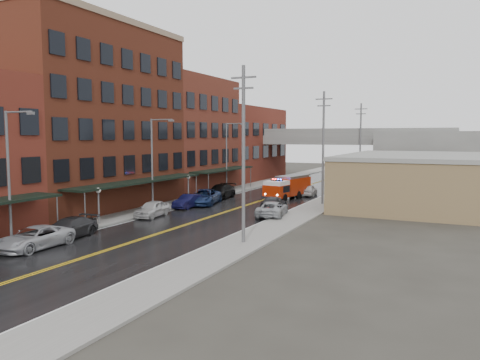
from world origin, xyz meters
The scene contains 32 objects.
road centered at (0.00, 30.00, 0.01)m, with size 11.00×160.00×0.02m, color black.
sidewalk_left centered at (-7.30, 30.00, 0.07)m, with size 3.00×160.00×0.15m, color slate.
sidewalk_right centered at (7.30, 30.00, 0.07)m, with size 3.00×160.00×0.15m, color slate.
curb_left centered at (-5.65, 30.00, 0.07)m, with size 0.30×160.00×0.15m, color gray.
curb_right centered at (5.65, 30.00, 0.07)m, with size 0.30×160.00×0.15m, color gray.
brick_building_b centered at (-13.30, 23.00, 9.00)m, with size 9.00×20.00×18.00m, color #4E2214.
brick_building_c centered at (-13.30, 40.50, 7.50)m, with size 9.00×15.00×15.00m, color maroon.
brick_building_far centered at (-13.30, 58.00, 6.00)m, with size 9.00×20.00×12.00m, color maroon.
tan_building centered at (16.00, 40.00, 2.50)m, with size 14.00×22.00×5.00m, color olive.
right_far_block centered at (18.00, 70.00, 4.00)m, with size 18.00×30.00×8.00m, color slate.
awning_1 centered at (-7.49, 23.00, 2.99)m, with size 2.60×18.00×3.09m.
awning_2 centered at (-7.49, 40.50, 2.99)m, with size 2.60×13.00×3.09m.
globe_lamp_1 centered at (-6.40, 16.00, 2.31)m, with size 0.44×0.44×3.12m.
globe_lamp_2 centered at (-6.40, 30.00, 2.31)m, with size 0.44×0.44×3.12m.
street_lamp_0 centered at (-6.55, 8.00, 5.19)m, with size 2.64×0.22×9.00m.
street_lamp_1 centered at (-6.55, 24.00, 5.19)m, with size 2.64×0.22×9.00m.
street_lamp_2 centered at (-6.55, 40.00, 5.19)m, with size 2.64×0.22×9.00m.
utility_pole_0 centered at (7.20, 15.00, 6.31)m, with size 1.80×0.24×12.00m.
utility_pole_1 centered at (7.20, 35.00, 6.31)m, with size 1.80×0.24×12.00m.
utility_pole_2 centered at (7.20, 55.00, 6.31)m, with size 1.80×0.24×12.00m.
overpass centered at (0.00, 62.00, 5.99)m, with size 40.00×10.00×7.50m.
fire_truck centered at (2.16, 38.11, 1.46)m, with size 3.94×7.66×2.69m.
parked_car_left_2 centered at (-4.53, 7.96, 0.73)m, with size 2.42×5.25×1.46m, color #AAACB2.
parked_car_left_3 centered at (-5.00, 11.30, 0.72)m, with size 2.03×4.98×1.45m, color #29292B.
parked_car_left_4 centered at (-4.86, 21.20, 0.74)m, with size 1.75×4.34×1.48m, color beige.
parked_car_left_5 centered at (-4.65, 27.18, 0.69)m, with size 1.47×4.20×1.39m, color black.
parked_car_left_6 centered at (-4.42, 29.96, 0.81)m, with size 2.69×5.84×1.62m, color navy.
parked_car_left_7 centered at (-5.00, 34.80, 0.83)m, with size 2.32×5.71×1.66m, color black.
parked_car_right_0 centered at (5.00, 26.00, 0.71)m, with size 2.35×5.09×1.41m, color #9DA1A5.
parked_car_right_1 centered at (3.60, 29.80, 0.67)m, with size 1.89×4.64×1.35m, color #28282A.
parked_car_right_2 centered at (3.60, 41.80, 0.72)m, with size 1.70×4.22×1.44m, color silver.
parked_car_right_3 centered at (5.00, 51.55, 0.69)m, with size 1.45×4.16×1.37m, color black.
Camera 1 is at (20.39, -13.41, 7.36)m, focal length 35.00 mm.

